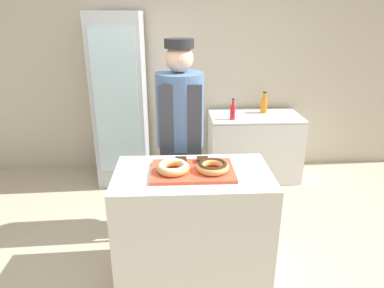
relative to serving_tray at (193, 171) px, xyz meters
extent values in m
plane|color=#B7A88E|center=(0.00, 0.00, -0.90)|extent=(14.00, 14.00, 0.00)
cube|color=#BCB29E|center=(0.00, 2.13, 0.45)|extent=(8.00, 0.06, 2.70)
cube|color=beige|center=(0.00, 0.00, -0.46)|extent=(1.13, 0.65, 0.89)
cube|color=#D84C33|center=(0.00, 0.00, 0.00)|extent=(0.59, 0.39, 0.02)
torus|color=tan|center=(-0.14, -0.03, 0.04)|extent=(0.23, 0.23, 0.06)
torus|color=white|center=(-0.14, -0.03, 0.06)|extent=(0.21, 0.21, 0.04)
torus|color=tan|center=(0.14, -0.03, 0.04)|extent=(0.23, 0.23, 0.06)
torus|color=#331E0F|center=(0.14, -0.03, 0.06)|extent=(0.21, 0.21, 0.04)
cube|color=black|center=(-0.08, 0.13, 0.03)|extent=(0.08, 0.08, 0.03)
cube|color=black|center=(0.08, 0.13, 0.03)|extent=(0.08, 0.08, 0.03)
cylinder|color=#4C4C51|center=(-0.08, 0.66, -0.48)|extent=(0.30, 0.30, 0.86)
cylinder|color=#4C6B99|center=(-0.08, 0.66, 0.27)|extent=(0.41, 0.41, 0.64)
cube|color=#383D47|center=(-0.08, 0.47, -0.14)|extent=(0.35, 0.02, 1.35)
sphere|color=beige|center=(-0.08, 0.66, 0.71)|extent=(0.23, 0.23, 0.23)
cylinder|color=#232328|center=(-0.08, 0.66, 0.83)|extent=(0.24, 0.24, 0.08)
cube|color=#ADB2B7|center=(-0.76, 1.75, 0.09)|extent=(0.58, 0.57, 1.99)
cube|color=silver|center=(-0.76, 1.46, 0.13)|extent=(0.47, 0.02, 1.59)
cube|color=silver|center=(0.85, 1.75, -0.50)|extent=(1.10, 0.64, 0.80)
cube|color=gray|center=(0.85, 1.75, -0.12)|extent=(1.10, 0.64, 0.01)
cylinder|color=red|center=(0.55, 1.59, -0.02)|extent=(0.06, 0.06, 0.17)
cylinder|color=red|center=(0.55, 1.59, 0.10)|extent=(0.03, 0.03, 0.07)
cylinder|color=black|center=(0.55, 1.59, 0.14)|extent=(0.03, 0.03, 0.01)
cylinder|color=orange|center=(0.98, 1.86, -0.01)|extent=(0.08, 0.08, 0.18)
cylinder|color=orange|center=(0.98, 1.86, 0.11)|extent=(0.04, 0.04, 0.07)
cylinder|color=black|center=(0.98, 1.86, 0.15)|extent=(0.04, 0.04, 0.01)
camera|label=1|loc=(-0.11, -2.21, 1.05)|focal=32.00mm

